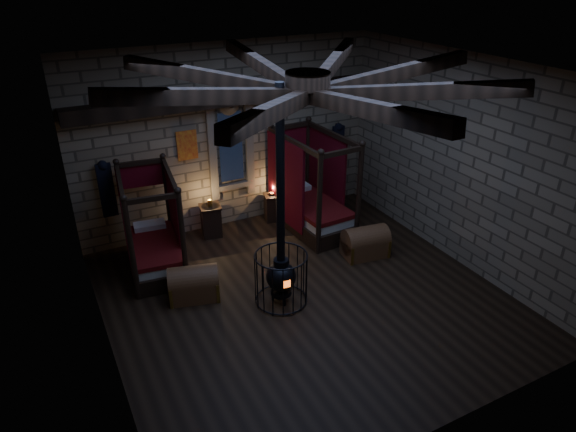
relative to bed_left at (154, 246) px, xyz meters
name	(u,v)px	position (x,y,z in m)	size (l,w,h in m)	color
room	(304,98)	(2.19, -2.23, 3.24)	(7.02, 7.02, 4.29)	black
bed_left	(154,246)	(0.00, 0.00, 0.00)	(1.26, 2.06, 2.03)	black
bed_right	(310,205)	(3.70, 0.08, 0.06)	(1.26, 2.22, 2.26)	black
trunk_left	(194,284)	(0.36, -1.39, -0.21)	(1.03, 0.80, 0.67)	brown
trunk_right	(365,243)	(4.08, -1.61, -0.20)	(1.00, 0.72, 0.68)	brown
nightstand_left	(211,220)	(1.48, 0.74, -0.12)	(0.53, 0.51, 0.90)	black
nightstand_right	(273,207)	(3.07, 0.80, -0.16)	(0.49, 0.48, 0.72)	black
stove	(281,273)	(1.75, -2.25, 0.11)	(0.97, 0.97, 4.05)	black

